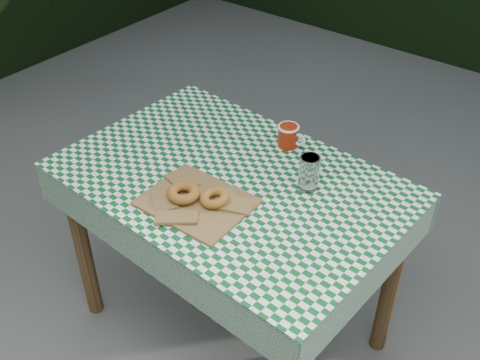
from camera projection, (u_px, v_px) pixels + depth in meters
name	position (u px, v px, depth m)	size (l,w,h in m)	color
ground	(275.00, 346.00, 2.27)	(60.00, 60.00, 0.00)	#51514C
table	(232.00, 260.00, 2.13)	(1.11, 0.74, 0.75)	#4F2F1B
tablecloth	(231.00, 179.00, 1.90)	(1.13, 0.76, 0.01)	#0B4C1E
paper_bag	(197.00, 201.00, 1.79)	(0.32, 0.26, 0.02)	brown
bagel_front	(183.00, 193.00, 1.78)	(0.10, 0.10, 0.03)	#975A1F
bagel_back	(214.00, 198.00, 1.76)	(0.09, 0.09, 0.03)	#9D6920
coffee_mug	(288.00, 136.00, 2.03)	(0.14, 0.14, 0.08)	maroon
drinking_glass	(309.00, 173.00, 1.82)	(0.07, 0.07, 0.12)	silver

